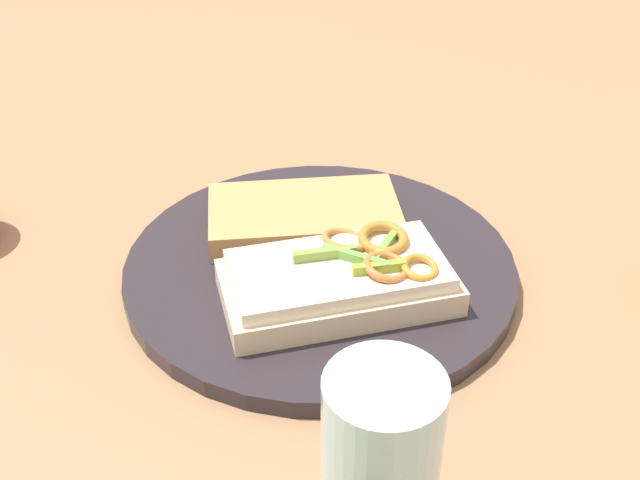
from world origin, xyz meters
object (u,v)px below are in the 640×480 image
at_px(bread_slice_side, 305,216).
at_px(drinking_glass, 380,464).
at_px(plate, 320,268).
at_px(sandwich, 340,280).

distance_m(bread_slice_side, drinking_glass, 0.29).
xyz_separation_m(plate, sandwich, (0.05, 0.00, 0.02)).
bearing_deg(plate, sandwich, 1.92).
height_order(plate, bread_slice_side, bread_slice_side).
xyz_separation_m(plate, drinking_glass, (0.24, -0.03, 0.05)).
distance_m(plate, bread_slice_side, 0.05).
relative_size(sandwich, drinking_glass, 1.47).
bearing_deg(bread_slice_side, sandwich, 99.81).
bearing_deg(bread_slice_side, plate, 98.47).
relative_size(sandwich, bread_slice_side, 1.08).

